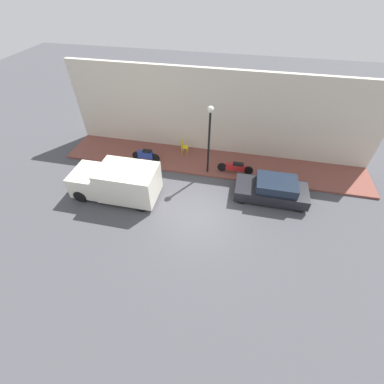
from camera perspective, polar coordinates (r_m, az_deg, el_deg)
name	(u,v)px	position (r m, az deg, el deg)	size (l,w,h in m)	color
ground_plane	(198,217)	(13.32, 1.40, -5.58)	(60.00, 60.00, 0.00)	#47474C
sidewalk	(212,163)	(16.75, 4.50, 6.51)	(2.81, 19.13, 0.13)	brown
building_facade	(218,114)	(16.73, 5.85, 16.85)	(0.30, 19.13, 5.36)	beige
parked_car	(272,189)	(14.59, 17.41, 0.55)	(1.76, 3.87, 1.25)	black
delivery_van	(117,182)	(14.41, -16.43, 2.24)	(2.02, 4.68, 1.92)	silver
motorcycle_blue	(146,155)	(16.76, -10.24, 8.07)	(0.30, 1.82, 0.84)	navy
motorcycle_red	(236,167)	(15.78, 9.65, 5.45)	(0.30, 2.15, 0.71)	#B21E1E
streetlamp	(209,130)	(14.29, 3.91, 13.63)	(0.35, 0.35, 4.22)	black
cafe_chair	(184,146)	(17.25, -1.85, 10.22)	(0.40, 0.40, 0.94)	yellow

